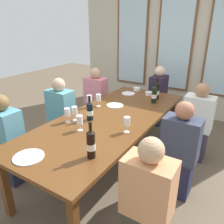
% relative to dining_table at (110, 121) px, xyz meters
% --- Properties ---
extents(ground_plane, '(12.00, 12.00, 0.00)m').
position_rel_dining_table_xyz_m(ground_plane, '(0.00, 0.00, -0.68)').
color(ground_plane, brown).
extents(back_wall_with_windows, '(4.27, 0.10, 2.90)m').
position_rel_dining_table_xyz_m(back_wall_with_windows, '(0.00, 2.44, 0.77)').
color(back_wall_with_windows, beige).
rests_on(back_wall_with_windows, ground).
extents(dining_table, '(1.07, 2.64, 0.74)m').
position_rel_dining_table_xyz_m(dining_table, '(0.00, 0.00, 0.00)').
color(dining_table, '#5C3517').
rests_on(dining_table, ground).
extents(white_plate_0, '(0.24, 0.24, 0.01)m').
position_rel_dining_table_xyz_m(white_plate_0, '(-0.15, 0.37, 0.07)').
color(white_plate_0, white).
rests_on(white_plate_0, dining_table).
extents(white_plate_1, '(0.22, 0.22, 0.01)m').
position_rel_dining_table_xyz_m(white_plate_1, '(-0.25, 0.96, 0.07)').
color(white_plate_1, white).
rests_on(white_plate_1, dining_table).
extents(white_plate_2, '(0.27, 0.27, 0.01)m').
position_rel_dining_table_xyz_m(white_plate_2, '(-0.13, -1.13, 0.07)').
color(white_plate_2, white).
rests_on(white_plate_2, dining_table).
extents(wine_bottle_0, '(0.08, 0.08, 0.33)m').
position_rel_dining_table_xyz_m(wine_bottle_0, '(0.26, 0.77, 0.19)').
color(wine_bottle_0, black).
rests_on(wine_bottle_0, dining_table).
extents(wine_bottle_1, '(0.08, 0.08, 0.34)m').
position_rel_dining_table_xyz_m(wine_bottle_1, '(0.33, -0.84, 0.19)').
color(wine_bottle_1, black).
rests_on(wine_bottle_1, dining_table).
extents(wine_bottle_2, '(0.08, 0.08, 0.30)m').
position_rel_dining_table_xyz_m(wine_bottle_2, '(-0.16, -0.20, 0.17)').
color(wine_bottle_2, black).
rests_on(wine_bottle_2, dining_table).
extents(wine_bottle_3, '(0.08, 0.08, 0.33)m').
position_rel_dining_table_xyz_m(wine_bottle_3, '(0.23, 0.96, 0.19)').
color(wine_bottle_3, black).
rests_on(wine_bottle_3, dining_table).
extents(tasting_bowl_0, '(0.12, 0.12, 0.05)m').
position_rel_dining_table_xyz_m(tasting_bowl_0, '(0.06, 1.08, 0.09)').
color(tasting_bowl_0, white).
rests_on(tasting_bowl_0, dining_table).
extents(tasting_bowl_1, '(0.12, 0.12, 0.05)m').
position_rel_dining_table_xyz_m(tasting_bowl_1, '(-0.22, 1.21, 0.09)').
color(tasting_bowl_1, white).
rests_on(tasting_bowl_1, dining_table).
extents(wine_glass_0, '(0.07, 0.07, 0.17)m').
position_rel_dining_table_xyz_m(wine_glass_0, '(-0.31, -0.31, 0.18)').
color(wine_glass_0, white).
rests_on(wine_glass_0, dining_table).
extents(wine_glass_1, '(0.07, 0.07, 0.17)m').
position_rel_dining_table_xyz_m(wine_glass_1, '(-0.08, -0.49, 0.18)').
color(wine_glass_1, white).
rests_on(wine_glass_1, dining_table).
extents(wine_glass_2, '(0.07, 0.07, 0.17)m').
position_rel_dining_table_xyz_m(wine_glass_2, '(-0.42, 0.13, 0.18)').
color(wine_glass_2, white).
rests_on(wine_glass_2, dining_table).
extents(wine_glass_3, '(0.07, 0.07, 0.17)m').
position_rel_dining_table_xyz_m(wine_glass_3, '(-0.34, 0.23, 0.18)').
color(wine_glass_3, white).
rests_on(wine_glass_3, dining_table).
extents(wine_glass_4, '(0.07, 0.07, 0.17)m').
position_rel_dining_table_xyz_m(wine_glass_4, '(-0.34, -0.40, 0.18)').
color(wine_glass_4, white).
rests_on(wine_glass_4, dining_table).
extents(wine_glass_5, '(0.07, 0.07, 0.17)m').
position_rel_dining_table_xyz_m(wine_glass_5, '(0.37, -0.25, 0.18)').
color(wine_glass_5, white).
rests_on(wine_glass_5, dining_table).
extents(seated_person_0, '(0.38, 0.24, 1.11)m').
position_rel_dining_table_xyz_m(seated_person_0, '(-0.89, -0.85, -0.15)').
color(seated_person_0, '#23263C').
rests_on(seated_person_0, ground).
extents(seated_person_1, '(0.38, 0.24, 1.11)m').
position_rel_dining_table_xyz_m(seated_person_1, '(0.89, -0.88, -0.15)').
color(seated_person_1, '#3A392D').
rests_on(seated_person_1, ground).
extents(seated_person_2, '(0.38, 0.24, 1.11)m').
position_rel_dining_table_xyz_m(seated_person_2, '(-0.89, 0.93, -0.15)').
color(seated_person_2, '#22303A').
rests_on(seated_person_2, ground).
extents(seated_person_3, '(0.38, 0.24, 1.11)m').
position_rel_dining_table_xyz_m(seated_person_3, '(0.89, 0.84, -0.15)').
color(seated_person_3, '#372E3C').
rests_on(seated_person_3, ground).
extents(seated_person_4, '(0.38, 0.24, 1.11)m').
position_rel_dining_table_xyz_m(seated_person_4, '(-0.89, 0.04, -0.15)').
color(seated_person_4, '#2F2C36').
rests_on(seated_person_4, ground).
extents(seated_person_5, '(0.38, 0.24, 1.11)m').
position_rel_dining_table_xyz_m(seated_person_5, '(0.89, -0.01, -0.15)').
color(seated_person_5, '#23233F').
rests_on(seated_person_5, ground).
extents(seated_person_6, '(0.24, 0.38, 1.11)m').
position_rel_dining_table_xyz_m(seated_person_6, '(0.00, 1.67, -0.15)').
color(seated_person_6, '#24323C').
rests_on(seated_person_6, ground).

